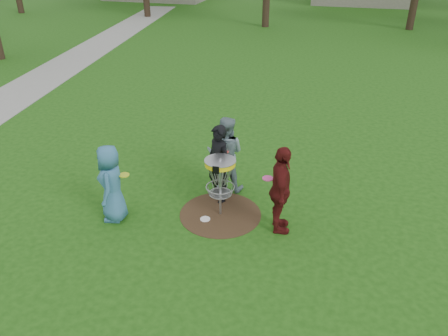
% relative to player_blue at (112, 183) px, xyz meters
% --- Properties ---
extents(ground, '(100.00, 100.00, 0.00)m').
position_rel_player_blue_xyz_m(ground, '(2.16, 0.72, -0.86)').
color(ground, '#19470F').
rests_on(ground, ground).
extents(dirt_patch, '(1.80, 1.80, 0.01)m').
position_rel_player_blue_xyz_m(dirt_patch, '(2.16, 0.72, -0.85)').
color(dirt_patch, '#47331E').
rests_on(dirt_patch, ground).
extents(concrete_path, '(7.75, 39.92, 0.02)m').
position_rel_player_blue_xyz_m(concrete_path, '(-7.84, 8.72, -0.85)').
color(concrete_path, '#9E9E99').
rests_on(concrete_path, ground).
extents(player_blue, '(0.75, 0.95, 1.71)m').
position_rel_player_blue_xyz_m(player_blue, '(0.00, 0.00, 0.00)').
color(player_blue, teal).
rests_on(player_blue, ground).
extents(player_black, '(0.80, 0.74, 1.83)m').
position_rel_player_blue_xyz_m(player_black, '(1.95, 1.31, 0.06)').
color(player_black, black).
rests_on(player_black, ground).
extents(player_grey, '(0.94, 0.75, 1.84)m').
position_rel_player_blue_xyz_m(player_grey, '(1.97, 1.83, 0.06)').
color(player_grey, slate).
rests_on(player_grey, ground).
extents(player_maroon, '(0.68, 1.18, 1.89)m').
position_rel_player_blue_xyz_m(player_maroon, '(3.47, 0.50, 0.09)').
color(player_maroon, '#521312').
rests_on(player_maroon, ground).
extents(disc_on_grass, '(0.22, 0.22, 0.02)m').
position_rel_player_blue_xyz_m(disc_on_grass, '(1.90, 0.43, -0.85)').
color(disc_on_grass, white).
rests_on(disc_on_grass, ground).
extents(disc_golf_basket, '(0.66, 0.67, 1.38)m').
position_rel_player_blue_xyz_m(disc_golf_basket, '(2.16, 0.72, 0.16)').
color(disc_golf_basket, '#9EA0A5').
rests_on(disc_golf_basket, ground).
extents(held_discs, '(3.15, 1.69, 0.13)m').
position_rel_player_blue_xyz_m(held_discs, '(1.88, 0.81, 0.26)').
color(held_discs, '#BACE16').
rests_on(held_discs, ground).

